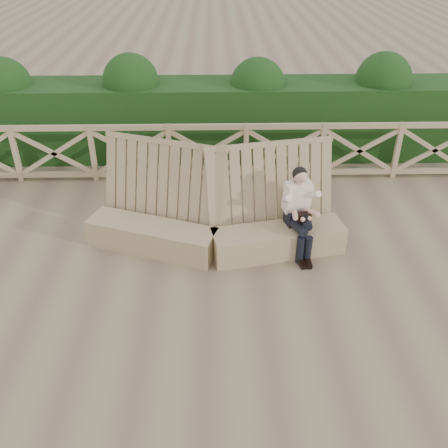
{
  "coord_description": "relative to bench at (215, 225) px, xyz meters",
  "views": [
    {
      "loc": [
        0.12,
        -5.13,
        4.37
      ],
      "look_at": [
        0.24,
        0.4,
        0.9
      ],
      "focal_mm": 40.0,
      "sensor_mm": 36.0,
      "label": 1
    }
  ],
  "objects": [
    {
      "name": "hedge",
      "position": [
        -0.12,
        3.52,
        0.36
      ],
      "size": [
        12.0,
        1.2,
        1.5
      ],
      "primitive_type": "cube",
      "color": "black",
      "rests_on": "ground"
    },
    {
      "name": "ground",
      "position": [
        -0.12,
        -1.18,
        -0.39
      ],
      "size": [
        60.0,
        60.0,
        0.0
      ],
      "primitive_type": "plane",
      "color": "brown",
      "rests_on": "ground"
    },
    {
      "name": "woman",
      "position": [
        1.23,
        -0.07,
        0.32
      ],
      "size": [
        0.46,
        0.84,
        1.32
      ],
      "rotation": [
        0.0,
        0.0,
        0.26
      ],
      "color": "black",
      "rests_on": "ground"
    },
    {
      "name": "bench",
      "position": [
        0.0,
        0.0,
        0.0
      ],
      "size": [
        3.9,
        1.39,
        1.55
      ],
      "rotation": [
        0.0,
        0.0,
        -0.07
      ],
      "color": "#907752",
      "rests_on": "ground"
    },
    {
      "name": "guardrail",
      "position": [
        -0.12,
        2.32,
        0.16
      ],
      "size": [
        10.1,
        0.09,
        1.1
      ],
      "color": "#9A8059",
      "rests_on": "ground"
    }
  ]
}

